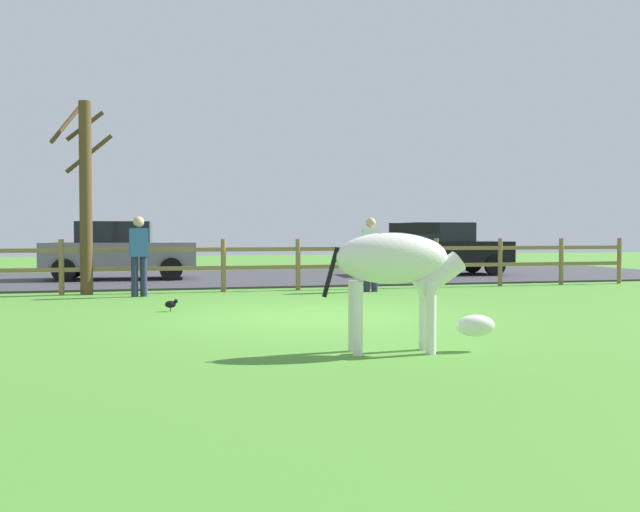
{
  "coord_description": "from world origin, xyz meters",
  "views": [
    {
      "loc": [
        -2.59,
        -10.64,
        1.31
      ],
      "look_at": [
        0.47,
        1.32,
        0.9
      ],
      "focal_mm": 39.51,
      "sensor_mm": 36.0,
      "label": 1
    }
  ],
  "objects_px": {
    "parked_car_black": "(440,248)",
    "visitor_left_of_tree": "(371,251)",
    "bare_tree": "(85,192)",
    "crow_on_grass": "(171,304)",
    "zebra": "(399,268)",
    "visitor_right_of_tree": "(139,252)",
    "parked_car_grey": "(119,250)"
  },
  "relations": [
    {
      "from": "parked_car_black",
      "to": "visitor_left_of_tree",
      "type": "xyz_separation_m",
      "value": [
        -3.78,
        -4.78,
        0.06
      ]
    },
    {
      "from": "bare_tree",
      "to": "crow_on_grass",
      "type": "height_order",
      "value": "bare_tree"
    },
    {
      "from": "crow_on_grass",
      "to": "parked_car_black",
      "type": "relative_size",
      "value": 0.05
    },
    {
      "from": "zebra",
      "to": "parked_car_black",
      "type": "height_order",
      "value": "parked_car_black"
    },
    {
      "from": "zebra",
      "to": "visitor_left_of_tree",
      "type": "distance_m",
      "value": 7.93
    },
    {
      "from": "visitor_right_of_tree",
      "to": "parked_car_black",
      "type": "bearing_deg",
      "value": 28.59
    },
    {
      "from": "bare_tree",
      "to": "visitor_right_of_tree",
      "type": "xyz_separation_m",
      "value": [
        1.09,
        -0.85,
        -1.26
      ]
    },
    {
      "from": "parked_car_black",
      "to": "visitor_right_of_tree",
      "type": "relative_size",
      "value": 2.51
    },
    {
      "from": "visitor_left_of_tree",
      "to": "visitor_right_of_tree",
      "type": "distance_m",
      "value": 4.98
    },
    {
      "from": "bare_tree",
      "to": "zebra",
      "type": "relative_size",
      "value": 2.16
    },
    {
      "from": "visitor_right_of_tree",
      "to": "parked_car_grey",
      "type": "bearing_deg",
      "value": 95.95
    },
    {
      "from": "visitor_left_of_tree",
      "to": "visitor_right_of_tree",
      "type": "height_order",
      "value": "same"
    },
    {
      "from": "zebra",
      "to": "crow_on_grass",
      "type": "xyz_separation_m",
      "value": [
        -2.24,
        4.7,
        -0.8
      ]
    },
    {
      "from": "parked_car_black",
      "to": "visitor_right_of_tree",
      "type": "xyz_separation_m",
      "value": [
        -8.75,
        -4.77,
        0.06
      ]
    },
    {
      "from": "parked_car_black",
      "to": "visitor_right_of_tree",
      "type": "bearing_deg",
      "value": -151.41
    },
    {
      "from": "bare_tree",
      "to": "visitor_right_of_tree",
      "type": "distance_m",
      "value": 1.87
    },
    {
      "from": "zebra",
      "to": "crow_on_grass",
      "type": "height_order",
      "value": "zebra"
    },
    {
      "from": "visitor_right_of_tree",
      "to": "visitor_left_of_tree",
      "type": "bearing_deg",
      "value": -0.15
    },
    {
      "from": "crow_on_grass",
      "to": "parked_car_black",
      "type": "bearing_deg",
      "value": 43.09
    },
    {
      "from": "crow_on_grass",
      "to": "parked_car_grey",
      "type": "height_order",
      "value": "parked_car_grey"
    },
    {
      "from": "bare_tree",
      "to": "parked_car_black",
      "type": "height_order",
      "value": "bare_tree"
    },
    {
      "from": "zebra",
      "to": "visitor_right_of_tree",
      "type": "relative_size",
      "value": 1.18
    },
    {
      "from": "parked_car_grey",
      "to": "parked_car_black",
      "type": "bearing_deg",
      "value": -1.56
    },
    {
      "from": "visitor_left_of_tree",
      "to": "visitor_right_of_tree",
      "type": "relative_size",
      "value": 1.0
    },
    {
      "from": "visitor_right_of_tree",
      "to": "zebra",
      "type": "bearing_deg",
      "value": -70.1
    },
    {
      "from": "parked_car_black",
      "to": "parked_car_grey",
      "type": "xyz_separation_m",
      "value": [
        -9.28,
        0.25,
        0.0
      ]
    },
    {
      "from": "parked_car_grey",
      "to": "visitor_right_of_tree",
      "type": "distance_m",
      "value": 5.05
    },
    {
      "from": "bare_tree",
      "to": "crow_on_grass",
      "type": "distance_m",
      "value": 4.59
    },
    {
      "from": "bare_tree",
      "to": "parked_car_black",
      "type": "distance_m",
      "value": 10.68
    },
    {
      "from": "parked_car_grey",
      "to": "bare_tree",
      "type": "bearing_deg",
      "value": -97.75
    },
    {
      "from": "bare_tree",
      "to": "crow_on_grass",
      "type": "xyz_separation_m",
      "value": [
        1.61,
        -3.78,
        -2.04
      ]
    },
    {
      "from": "bare_tree",
      "to": "visitor_left_of_tree",
      "type": "relative_size",
      "value": 2.55
    }
  ]
}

